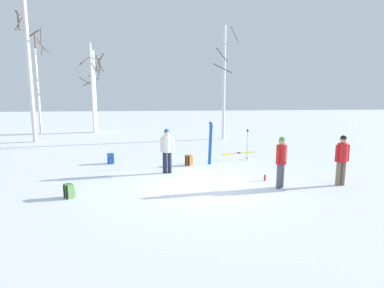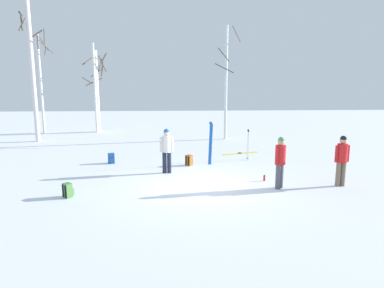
{
  "view_description": "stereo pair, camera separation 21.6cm",
  "coord_description": "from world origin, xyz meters",
  "px_view_note": "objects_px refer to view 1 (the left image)",
  "views": [
    {
      "loc": [
        -1.11,
        -10.96,
        3.47
      ],
      "look_at": [
        -0.2,
        2.47,
        1.0
      ],
      "focal_mm": 32.0,
      "sensor_mm": 36.0,
      "label": 1
    },
    {
      "loc": [
        -0.9,
        -10.97,
        3.47
      ],
      "look_at": [
        -0.2,
        2.47,
        1.0
      ],
      "focal_mm": 32.0,
      "sensor_mm": 36.0,
      "label": 2
    }
  ],
  "objects_px": {
    "backpack_2": "(189,160)",
    "birch_tree_4": "(224,82)",
    "person_0": "(281,159)",
    "birch_tree_0": "(38,81)",
    "ski_poles_0": "(247,144)",
    "backpack_0": "(111,159)",
    "ski_pair_planted_0": "(210,143)",
    "ski_pair_lying_0": "(240,153)",
    "person_2": "(342,157)",
    "birch_tree_3": "(94,89)",
    "backpack_1": "(69,191)",
    "person_1": "(167,148)",
    "water_bottle_0": "(265,178)",
    "birch_tree_1": "(29,70)",
    "birch_tree_2": "(92,87)"
  },
  "relations": [
    {
      "from": "birch_tree_3",
      "to": "birch_tree_4",
      "type": "bearing_deg",
      "value": -23.05
    },
    {
      "from": "water_bottle_0",
      "to": "birch_tree_3",
      "type": "bearing_deg",
      "value": 124.04
    },
    {
      "from": "person_2",
      "to": "birch_tree_4",
      "type": "distance_m",
      "value": 10.24
    },
    {
      "from": "backpack_2",
      "to": "birch_tree_3",
      "type": "xyz_separation_m",
      "value": [
        -5.87,
        10.07,
        2.77
      ]
    },
    {
      "from": "person_1",
      "to": "ski_pair_lying_0",
      "type": "bearing_deg",
      "value": 43.95
    },
    {
      "from": "water_bottle_0",
      "to": "backpack_1",
      "type": "bearing_deg",
      "value": -167.65
    },
    {
      "from": "birch_tree_4",
      "to": "person_0",
      "type": "bearing_deg",
      "value": -88.01
    },
    {
      "from": "person_1",
      "to": "backpack_0",
      "type": "xyz_separation_m",
      "value": [
        -2.42,
        1.69,
        -0.77
      ]
    },
    {
      "from": "ski_poles_0",
      "to": "birch_tree_0",
      "type": "height_order",
      "value": "birch_tree_0"
    },
    {
      "from": "backpack_2",
      "to": "birch_tree_3",
      "type": "relative_size",
      "value": 0.08
    },
    {
      "from": "ski_poles_0",
      "to": "birch_tree_0",
      "type": "distance_m",
      "value": 15.22
    },
    {
      "from": "person_2",
      "to": "backpack_0",
      "type": "height_order",
      "value": "person_2"
    },
    {
      "from": "backpack_0",
      "to": "backpack_1",
      "type": "bearing_deg",
      "value": -96.91
    },
    {
      "from": "birch_tree_1",
      "to": "backpack_1",
      "type": "bearing_deg",
      "value": -64.74
    },
    {
      "from": "ski_pair_lying_0",
      "to": "birch_tree_3",
      "type": "height_order",
      "value": "birch_tree_3"
    },
    {
      "from": "ski_pair_planted_0",
      "to": "birch_tree_4",
      "type": "bearing_deg",
      "value": 76.12
    },
    {
      "from": "backpack_1",
      "to": "birch_tree_1",
      "type": "height_order",
      "value": "birch_tree_1"
    },
    {
      "from": "person_0",
      "to": "birch_tree_4",
      "type": "xyz_separation_m",
      "value": [
        -0.34,
        9.78,
        2.47
      ]
    },
    {
      "from": "birch_tree_0",
      "to": "ski_pair_lying_0",
      "type": "bearing_deg",
      "value": -31.54
    },
    {
      "from": "person_2",
      "to": "birch_tree_1",
      "type": "bearing_deg",
      "value": 145.34
    },
    {
      "from": "birch_tree_4",
      "to": "ski_pair_planted_0",
      "type": "bearing_deg",
      "value": -103.88
    },
    {
      "from": "person_0",
      "to": "ski_pair_planted_0",
      "type": "xyz_separation_m",
      "value": [
        -1.92,
        3.39,
        -0.07
      ]
    },
    {
      "from": "person_1",
      "to": "ski_poles_0",
      "type": "distance_m",
      "value": 4.11
    },
    {
      "from": "person_2",
      "to": "birch_tree_0",
      "type": "bearing_deg",
      "value": 138.4
    },
    {
      "from": "ski_pair_lying_0",
      "to": "water_bottle_0",
      "type": "relative_size",
      "value": 8.73
    },
    {
      "from": "ski_pair_lying_0",
      "to": "birch_tree_1",
      "type": "height_order",
      "value": "birch_tree_1"
    },
    {
      "from": "person_2",
      "to": "ski_pair_planted_0",
      "type": "bearing_deg",
      "value": 141.34
    },
    {
      "from": "backpack_0",
      "to": "person_0",
      "type": "bearing_deg",
      "value": -31.8
    },
    {
      "from": "backpack_0",
      "to": "birch_tree_3",
      "type": "relative_size",
      "value": 0.08
    },
    {
      "from": "person_0",
      "to": "birch_tree_0",
      "type": "bearing_deg",
      "value": 133.5
    },
    {
      "from": "birch_tree_0",
      "to": "birch_tree_3",
      "type": "relative_size",
      "value": 1.24
    },
    {
      "from": "backpack_2",
      "to": "birch_tree_4",
      "type": "relative_size",
      "value": 0.07
    },
    {
      "from": "person_2",
      "to": "backpack_2",
      "type": "height_order",
      "value": "person_2"
    },
    {
      "from": "backpack_1",
      "to": "birch_tree_1",
      "type": "distance_m",
      "value": 11.79
    },
    {
      "from": "ski_pair_planted_0",
      "to": "ski_pair_lying_0",
      "type": "height_order",
      "value": "ski_pair_planted_0"
    },
    {
      "from": "birch_tree_0",
      "to": "birch_tree_4",
      "type": "height_order",
      "value": "birch_tree_0"
    },
    {
      "from": "backpack_2",
      "to": "backpack_0",
      "type": "bearing_deg",
      "value": 170.63
    },
    {
      "from": "birch_tree_2",
      "to": "birch_tree_4",
      "type": "height_order",
      "value": "birch_tree_4"
    },
    {
      "from": "water_bottle_0",
      "to": "birch_tree_2",
      "type": "distance_m",
      "value": 15.11
    },
    {
      "from": "person_1",
      "to": "backpack_1",
      "type": "distance_m",
      "value": 4.05
    },
    {
      "from": "ski_pair_lying_0",
      "to": "backpack_1",
      "type": "xyz_separation_m",
      "value": [
        -6.48,
        -6.07,
        0.2
      ]
    },
    {
      "from": "water_bottle_0",
      "to": "birch_tree_0",
      "type": "height_order",
      "value": "birch_tree_0"
    },
    {
      "from": "ski_poles_0",
      "to": "backpack_0",
      "type": "bearing_deg",
      "value": -176.73
    },
    {
      "from": "backpack_1",
      "to": "birch_tree_0",
      "type": "height_order",
      "value": "birch_tree_0"
    },
    {
      "from": "backpack_1",
      "to": "backpack_2",
      "type": "bearing_deg",
      "value": 44.69
    },
    {
      "from": "backpack_0",
      "to": "water_bottle_0",
      "type": "distance_m",
      "value": 6.59
    },
    {
      "from": "birch_tree_0",
      "to": "birch_tree_3",
      "type": "distance_m",
      "value": 3.65
    },
    {
      "from": "ski_pair_lying_0",
      "to": "birch_tree_2",
      "type": "distance_m",
      "value": 11.77
    },
    {
      "from": "birch_tree_1",
      "to": "birch_tree_3",
      "type": "relative_size",
      "value": 1.42
    },
    {
      "from": "ski_pair_lying_0",
      "to": "birch_tree_1",
      "type": "relative_size",
      "value": 0.24
    }
  ]
}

